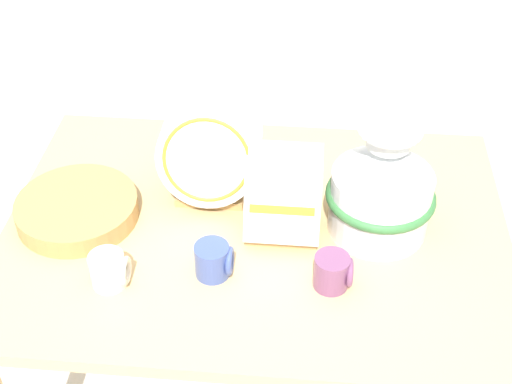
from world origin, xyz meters
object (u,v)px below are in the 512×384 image
at_px(dish_rack_square_plates, 283,203).
at_px(mug_cobalt_glaze, 214,260).
at_px(wicker_charger_stack, 77,209).
at_px(dish_rack_round_plates, 210,155).
at_px(mug_plum_glaze, 333,272).
at_px(mug_cream_glaze, 110,270).
at_px(ceramic_vase, 382,186).

height_order(dish_rack_square_plates, mug_cobalt_glaze, dish_rack_square_plates).
bearing_deg(wicker_charger_stack, dish_rack_round_plates, 20.94).
distance_m(dish_rack_round_plates, mug_plum_glaze, 0.45).
distance_m(dish_rack_square_plates, mug_cream_glaze, 0.44).
relative_size(mug_cobalt_glaze, mug_cream_glaze, 1.00).
bearing_deg(dish_rack_round_plates, dish_rack_square_plates, -30.76).
bearing_deg(mug_cream_glaze, dish_rack_square_plates, 30.72).
distance_m(wicker_charger_stack, mug_cobalt_glaze, 0.41).
distance_m(dish_rack_round_plates, mug_cream_glaze, 0.40).
height_order(dish_rack_round_plates, dish_rack_square_plates, dish_rack_round_plates).
height_order(wicker_charger_stack, mug_cobalt_glaze, mug_cobalt_glaze).
height_order(ceramic_vase, dish_rack_round_plates, ceramic_vase).
distance_m(wicker_charger_stack, mug_plum_glaze, 0.67).
relative_size(mug_plum_glaze, mug_cobalt_glaze, 1.00).
xyz_separation_m(dish_rack_square_plates, mug_cobalt_glaze, (-0.15, -0.17, -0.04)).
distance_m(mug_plum_glaze, mug_cobalt_glaze, 0.27).
xyz_separation_m(dish_rack_round_plates, wicker_charger_stack, (-0.32, -0.12, -0.10)).
bearing_deg(dish_rack_square_plates, ceramic_vase, 5.08).
bearing_deg(mug_cobalt_glaze, dish_rack_square_plates, 49.48).
height_order(wicker_charger_stack, mug_cream_glaze, mug_cream_glaze).
bearing_deg(ceramic_vase, dish_rack_round_plates, 167.46).
bearing_deg(ceramic_vase, mug_cobalt_glaze, -153.03).
bearing_deg(mug_cream_glaze, mug_plum_glaze, 4.62).
bearing_deg(ceramic_vase, mug_plum_glaze, -117.72).
bearing_deg(mug_cream_glaze, mug_cobalt_glaze, 12.70).
bearing_deg(dish_rack_square_plates, dish_rack_round_plates, 149.24).
bearing_deg(mug_cobalt_glaze, dish_rack_round_plates, 99.15).
xyz_separation_m(dish_rack_round_plates, mug_cobalt_glaze, (0.05, -0.29, -0.08)).
relative_size(dish_rack_square_plates, mug_cobalt_glaze, 2.26).
height_order(ceramic_vase, mug_cream_glaze, ceramic_vase).
xyz_separation_m(ceramic_vase, dish_rack_square_plates, (-0.23, -0.02, -0.05)).
height_order(mug_plum_glaze, mug_cobalt_glaze, same).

